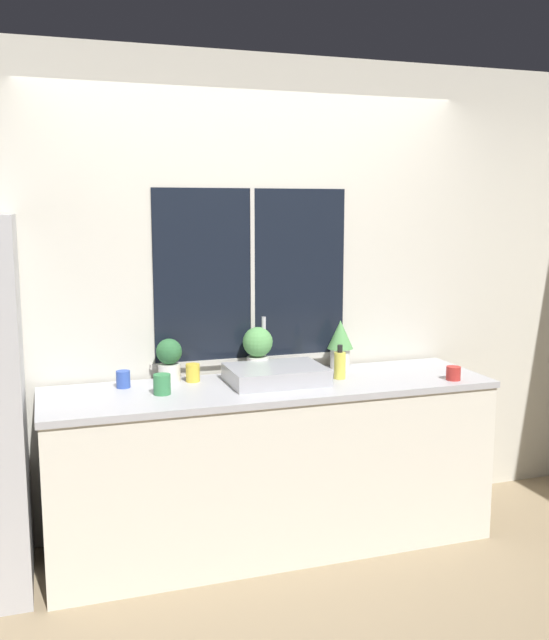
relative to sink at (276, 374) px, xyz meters
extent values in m
plane|color=#937F60|center=(-0.04, -0.35, -0.96)|extent=(14.00, 14.00, 0.00)
cube|color=beige|center=(-0.04, 0.36, 0.39)|extent=(8.00, 0.06, 2.70)
cube|color=black|center=(-0.04, 0.32, 0.52)|extent=(1.13, 0.01, 0.97)
cube|color=#BCB7AD|center=(-0.04, 0.31, 0.52)|extent=(0.02, 0.01, 0.97)
cube|color=#BCB7AD|center=(-0.04, 0.31, 0.02)|extent=(1.19, 0.04, 0.03)
cube|color=beige|center=(2.19, 1.15, 0.39)|extent=(0.06, 7.00, 2.70)
cube|color=silver|center=(-0.04, -0.03, -0.52)|extent=(2.39, 0.64, 0.88)
cube|color=#ADADB2|center=(-0.04, -0.03, -0.06)|extent=(2.42, 0.67, 0.03)
cube|color=#ADADB2|center=(0.00, 0.00, 0.00)|extent=(0.51, 0.37, 0.09)
cylinder|color=#B7B7BC|center=(0.00, 0.21, -0.03)|extent=(0.04, 0.04, 0.03)
cylinder|color=#B7B7BC|center=(0.00, 0.21, 0.13)|extent=(0.02, 0.02, 0.30)
cylinder|color=silver|center=(-0.54, 0.22, 0.00)|extent=(0.12, 0.12, 0.09)
sphere|color=#2D6638|center=(-0.54, 0.22, 0.12)|extent=(0.14, 0.14, 0.14)
cylinder|color=silver|center=(-0.04, 0.22, 0.00)|extent=(0.12, 0.12, 0.10)
sphere|color=#569951|center=(-0.04, 0.22, 0.14)|extent=(0.17, 0.17, 0.17)
cylinder|color=silver|center=(0.47, 0.22, 0.01)|extent=(0.11, 0.11, 0.12)
cone|color=#569951|center=(0.47, 0.22, 0.16)|extent=(0.15, 0.15, 0.17)
cylinder|color=#DBD14C|center=(0.37, -0.03, 0.03)|extent=(0.06, 0.06, 0.15)
cylinder|color=black|center=(0.37, -0.03, 0.12)|extent=(0.03, 0.03, 0.04)
cylinder|color=#B72D28|center=(0.95, -0.25, -0.01)|extent=(0.08, 0.08, 0.08)
cylinder|color=#38844C|center=(-0.63, -0.06, 0.01)|extent=(0.09, 0.09, 0.10)
cylinder|color=#3351AD|center=(-0.80, 0.15, 0.00)|extent=(0.07, 0.07, 0.09)
cylinder|color=gold|center=(-0.42, 0.16, 0.00)|extent=(0.08, 0.08, 0.10)
camera|label=1|loc=(-1.19, -3.58, 0.89)|focal=40.00mm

